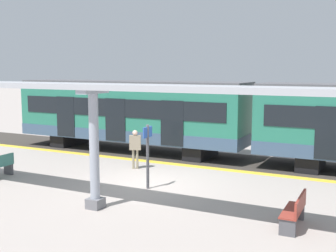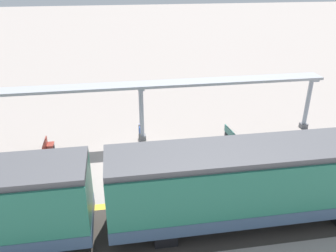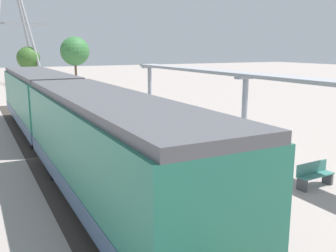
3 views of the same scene
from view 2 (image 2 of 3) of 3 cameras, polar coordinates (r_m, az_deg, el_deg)
name	(u,v)px [view 2 (image 2 of 3)]	position (r m, az deg, el deg)	size (l,w,h in m)	color
ground_plane	(147,165)	(18.80, -3.58, -6.46)	(176.00, 176.00, 0.00)	#A2978F
tactile_edge_strip	(154,202)	(16.09, -2.33, -12.52)	(0.43, 28.24, 0.01)	yellow
trackbed	(160,229)	(14.70, -1.41, -16.79)	(3.20, 40.24, 0.01)	#38332D
train_near_carriage	(254,183)	(14.50, 14.24, -9.22)	(2.65, 11.91, 3.48)	#25705A
canopy_pillar_nearest	(308,103)	(24.07, 22.34, 3.59)	(1.10, 0.44, 3.49)	slate
canopy_pillar_second	(141,113)	(20.71, -4.46, 2.13)	(1.10, 0.44, 3.49)	slate
canopy_beam	(140,85)	(20.08, -4.67, 6.85)	(1.20, 22.59, 0.16)	#A8AAB2
bench_near_end	(231,135)	(21.30, 10.48, -1.49)	(1.52, 0.52, 0.86)	#3A7A6F
bench_mid_platform	(48,148)	(20.67, -19.52, -3.47)	(1.51, 0.47, 0.86)	maroon
platform_info_sign	(140,139)	(18.59, -4.73, -2.19)	(0.56, 0.10, 2.20)	#4C4C51
passenger_waiting_near_edge	(183,164)	(16.95, 2.53, -6.30)	(0.39, 0.50, 1.59)	gray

